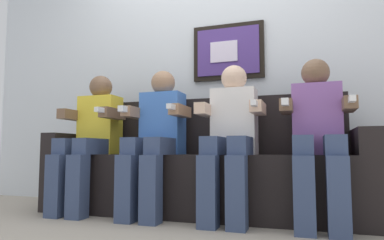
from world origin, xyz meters
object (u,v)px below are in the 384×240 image
at_px(person_left_center, 156,134).
at_px(couch, 199,173).
at_px(person_leftmost, 91,135).
at_px(person_right_center, 231,132).
at_px(person_rightmost, 318,131).

bearing_deg(person_left_center, couch, 30.60).
distance_m(person_leftmost, person_right_center, 1.14).
xyz_separation_m(person_left_center, person_rightmost, (1.14, 0.00, 0.00)).
bearing_deg(person_leftmost, person_rightmost, -0.02).
xyz_separation_m(couch, person_right_center, (0.29, -0.17, 0.29)).
height_order(couch, person_rightmost, person_rightmost).
distance_m(couch, person_left_center, 0.44).
xyz_separation_m(person_leftmost, person_left_center, (0.57, -0.00, 0.00)).
distance_m(person_left_center, person_rightmost, 1.14).
distance_m(couch, person_rightmost, 0.92).
height_order(person_leftmost, person_left_center, same).
height_order(person_right_center, person_rightmost, same).
distance_m(person_leftmost, person_left_center, 0.57).
bearing_deg(person_left_center, person_right_center, 0.05).
relative_size(person_leftmost, person_left_center, 1.00).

